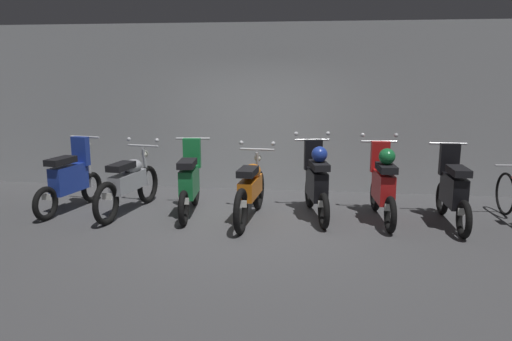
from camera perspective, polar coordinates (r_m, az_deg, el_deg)
The scene contains 9 objects.
ground_plane at distance 7.39m, azimuth -0.97°, elevation -6.35°, with size 80.00×80.00×0.00m, color #4C4C4F.
back_wall at distance 9.50m, azimuth 1.17°, elevation 7.21°, with size 16.00×0.30×3.12m, color #9EA0A3.
motorbike_slot_0 at distance 8.63m, azimuth -20.50°, elevation -0.89°, with size 0.56×1.67×1.18m.
motorbike_slot_1 at distance 8.21m, azimuth -14.38°, elevation -1.35°, with size 0.58×1.94×1.15m.
motorbike_slot_2 at distance 7.93m, azimuth -7.62°, elevation -1.29°, with size 0.56×1.68×1.18m.
motorbike_slot_3 at distance 7.56m, azimuth -0.62°, elevation -2.07°, with size 0.59×1.95×1.15m.
motorbike_slot_4 at distance 7.75m, azimuth 6.94°, elevation -1.25°, with size 0.59×1.66×1.29m.
motorbike_slot_5 at distance 7.74m, azimuth 14.36°, elevation -1.53°, with size 0.59×1.68×1.29m.
motorbike_slot_6 at distance 7.86m, azimuth 21.65°, elevation -2.12°, with size 0.56×1.68×1.18m.
Camera 1 is at (1.03, -6.97, 2.25)m, focal length 34.87 mm.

